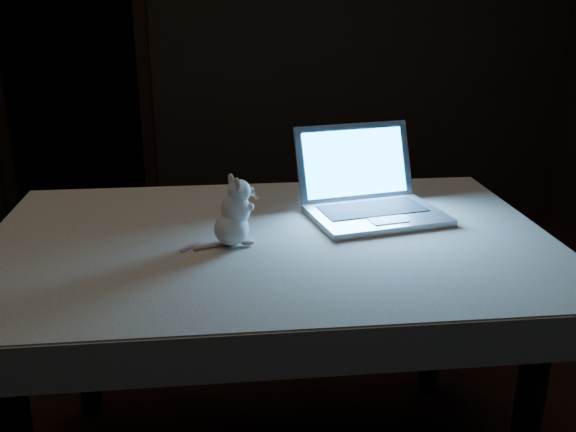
{
  "coord_description": "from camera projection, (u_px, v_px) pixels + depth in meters",
  "views": [
    {
      "loc": [
        0.17,
        -1.92,
        1.53
      ],
      "look_at": [
        0.25,
        -0.16,
        0.91
      ],
      "focal_mm": 40.0,
      "sensor_mm": 36.0,
      "label": 1
    }
  ],
  "objects": [
    {
      "name": "laptop",
      "position": [
        379.0,
        177.0,
        2.0
      ],
      "size": [
        0.49,
        0.46,
        0.28
      ],
      "primitive_type": null,
      "rotation": [
        0.0,
        0.0,
        0.27
      ],
      "color": "#A7A8AC",
      "rests_on": "tablecloth"
    },
    {
      "name": "plush_mouse",
      "position": [
        231.0,
        211.0,
        1.81
      ],
      "size": [
        0.17,
        0.17,
        0.2
      ],
      "primitive_type": null,
      "rotation": [
        0.0,
        0.0,
        0.18
      ],
      "color": "white",
      "rests_on": "tablecloth"
    },
    {
      "name": "doorway",
      "position": [
        70.0,
        64.0,
        4.27
      ],
      "size": [
        1.06,
        0.36,
        2.13
      ],
      "primitive_type": null,
      "color": "black",
      "rests_on": "back_wall"
    },
    {
      "name": "tablecloth",
      "position": [
        262.0,
        250.0,
        1.95
      ],
      "size": [
        1.8,
        1.33,
        0.12
      ],
      "primitive_type": null,
      "rotation": [
        0.0,
        0.0,
        0.13
      ],
      "color": "beige",
      "rests_on": "table"
    },
    {
      "name": "back_wall",
      "position": [
        234.0,
        27.0,
        4.23
      ],
      "size": [
        4.5,
        0.04,
        2.6
      ],
      "primitive_type": "cube",
      "color": "black",
      "rests_on": "ground"
    },
    {
      "name": "table",
      "position": [
        272.0,
        361.0,
        2.04
      ],
      "size": [
        1.61,
        1.1,
        0.83
      ],
      "primitive_type": null,
      "rotation": [
        0.0,
        0.0,
        0.07
      ],
      "color": "black",
      "rests_on": "floor"
    }
  ]
}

